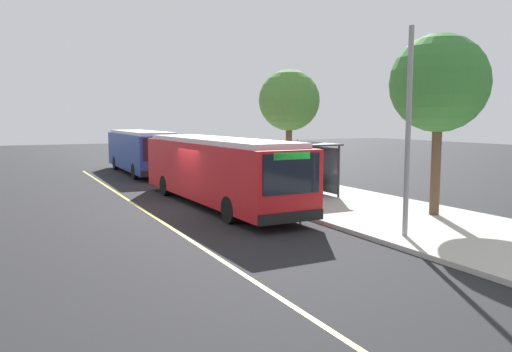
% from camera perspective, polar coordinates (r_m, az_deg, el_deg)
% --- Properties ---
extents(ground_plane, '(120.00, 120.00, 0.00)m').
position_cam_1_polar(ground_plane, '(22.06, -6.90, -3.45)').
color(ground_plane, '#232326').
extents(sidewalk_curb, '(44.00, 6.40, 0.15)m').
position_cam_1_polar(sidewalk_curb, '(24.68, 6.34, -2.21)').
color(sidewalk_curb, '#B7B2A8').
rests_on(sidewalk_curb, ground_plane).
extents(lane_stripe_center, '(36.00, 0.14, 0.01)m').
position_cam_1_polar(lane_stripe_center, '(21.43, -12.46, -3.83)').
color(lane_stripe_center, '#E0D64C').
rests_on(lane_stripe_center, ground_plane).
extents(transit_bus_main, '(12.50, 2.88, 2.95)m').
position_cam_1_polar(transit_bus_main, '(22.13, -4.43, 0.84)').
color(transit_bus_main, red).
rests_on(transit_bus_main, ground_plane).
extents(transit_bus_second, '(11.10, 2.78, 2.95)m').
position_cam_1_polar(transit_bus_second, '(36.07, -12.88, 2.86)').
color(transit_bus_second, navy).
rests_on(transit_bus_second, ground_plane).
extents(bus_shelter, '(2.90, 1.60, 2.48)m').
position_cam_1_polar(bus_shelter, '(24.58, 6.40, 2.08)').
color(bus_shelter, '#333338').
rests_on(bus_shelter, sidewalk_curb).
extents(waiting_bench, '(1.60, 0.48, 0.95)m').
position_cam_1_polar(waiting_bench, '(24.64, 6.19, -0.91)').
color(waiting_bench, brown).
rests_on(waiting_bench, sidewalk_curb).
extents(route_sign_post, '(0.44, 0.08, 2.80)m').
position_cam_1_polar(route_sign_post, '(20.85, 4.68, 1.43)').
color(route_sign_post, '#333338').
rests_on(route_sign_post, sidewalk_curb).
extents(pedestrian_commuter, '(0.24, 0.40, 1.69)m').
position_cam_1_polar(pedestrian_commuter, '(25.66, 0.82, 0.50)').
color(pedestrian_commuter, '#282D47').
rests_on(pedestrian_commuter, sidewalk_curb).
extents(street_tree_near_shelter, '(3.64, 3.64, 6.77)m').
position_cam_1_polar(street_tree_near_shelter, '(20.20, 19.95, 9.74)').
color(street_tree_near_shelter, brown).
rests_on(street_tree_near_shelter, sidewalk_curb).
extents(street_tree_upstreet, '(3.45, 3.45, 6.41)m').
position_cam_1_polar(street_tree_upstreet, '(28.94, 3.77, 8.47)').
color(street_tree_upstreet, brown).
rests_on(street_tree_upstreet, sidewalk_curb).
extents(utility_pole, '(0.16, 0.16, 6.40)m').
position_cam_1_polar(utility_pole, '(16.14, 16.79, 4.67)').
color(utility_pole, gray).
rests_on(utility_pole, sidewalk_curb).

